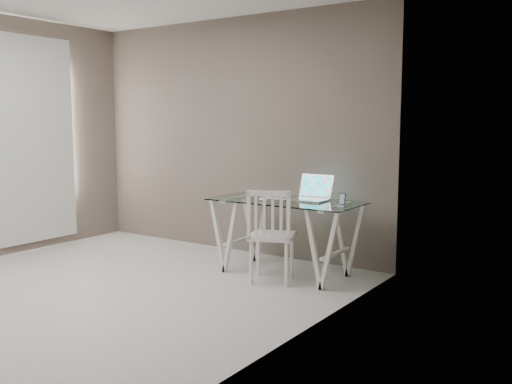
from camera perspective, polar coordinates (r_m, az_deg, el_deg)
room at (r=5.11m, az=-18.07°, el=8.92°), size 4.50×4.52×2.71m
desk at (r=5.69m, az=2.96°, el=-4.46°), size 1.50×0.70×0.75m
chair at (r=5.35m, az=1.48°, el=-3.98°), size 0.53×0.53×0.90m
laptop at (r=5.67m, az=5.61°, el=-0.21°), size 0.36×0.33×0.24m
keyboard at (r=5.72m, az=1.94°, el=-0.67°), size 0.29×0.12×0.01m
mouse at (r=5.57m, az=0.75°, el=-0.75°), size 0.10×0.06×0.03m
phone_dock at (r=5.28m, az=8.59°, el=-1.08°), size 0.07×0.07×0.12m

